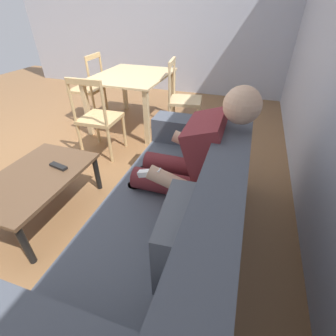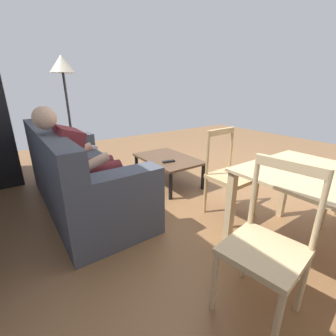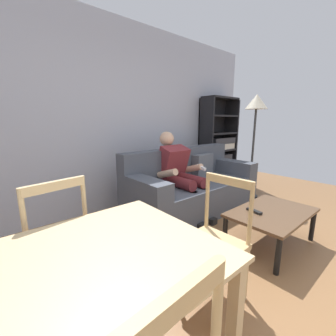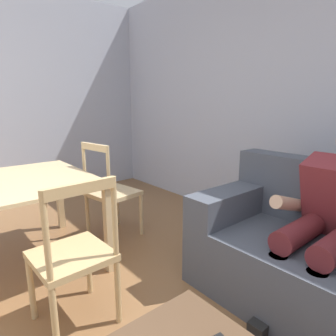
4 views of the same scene
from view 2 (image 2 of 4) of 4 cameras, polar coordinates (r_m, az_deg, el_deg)
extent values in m
plane|color=brown|center=(3.31, 16.50, -5.41)|extent=(8.17, 8.17, 0.00)
cube|color=#474C56|center=(2.93, -19.54, -4.25)|extent=(2.08, 0.86, 0.45)
cube|color=#474C56|center=(2.73, -27.15, 3.30)|extent=(2.07, 0.21, 0.48)
cube|color=#474C56|center=(2.00, -12.90, -4.33)|extent=(0.25, 0.85, 0.22)
cube|color=#474C56|center=(3.69, -24.32, 5.44)|extent=(0.25, 0.85, 0.22)
cube|color=#575B63|center=(3.11, -25.23, 4.27)|extent=(0.41, 0.17, 0.36)
cube|color=maroon|center=(2.50, -24.04, 2.86)|extent=(0.40, 0.38, 0.58)
sphere|color=#DBAD89|center=(2.41, -28.02, 10.77)|extent=(0.21, 0.21, 0.21)
cylinder|color=maroon|center=(2.52, -16.28, -0.49)|extent=(0.15, 0.44, 0.15)
cylinder|color=#DBAD89|center=(2.71, -11.31, -5.46)|extent=(0.11, 0.11, 0.45)
cube|color=black|center=(2.82, -9.57, -8.52)|extent=(0.10, 0.24, 0.08)
cylinder|color=maroon|center=(2.72, -17.87, 0.81)|extent=(0.15, 0.44, 0.15)
cylinder|color=#DBAD89|center=(2.89, -13.15, -3.92)|extent=(0.11, 0.11, 0.45)
cube|color=black|center=(3.00, -11.46, -6.85)|extent=(0.10, 0.24, 0.08)
cylinder|color=#DBAD89|center=(2.32, -18.16, 0.97)|extent=(0.09, 0.35, 0.19)
cylinder|color=#DBAD89|center=(2.79, -21.40, 3.61)|extent=(0.09, 0.35, 0.19)
cube|color=white|center=(2.82, -18.37, 4.98)|extent=(0.04, 0.15, 0.08)
cube|color=brown|center=(3.30, 0.00, 2.28)|extent=(0.96, 0.63, 0.03)
cylinder|color=black|center=(3.21, 8.58, -2.12)|extent=(0.05, 0.05, 0.36)
cylinder|color=black|center=(3.86, -0.46, 1.84)|extent=(0.05, 0.05, 0.36)
cylinder|color=black|center=(2.89, 0.62, -4.47)|extent=(0.05, 0.05, 0.36)
cylinder|color=black|center=(3.59, -7.66, 0.28)|extent=(0.05, 0.05, 0.36)
cube|color=black|center=(3.10, 0.13, 1.63)|extent=(0.08, 0.18, 0.02)
cube|color=black|center=(4.37, -34.46, -1.79)|extent=(0.82, 0.36, 0.04)
cube|color=black|center=(4.28, -35.36, 2.65)|extent=(0.82, 0.36, 0.04)
cube|color=beige|center=(4.31, -34.37, -0.93)|extent=(0.67, 0.31, 0.12)
cube|color=maroon|center=(4.25, -35.30, 3.69)|extent=(0.68, 0.31, 0.12)
cube|color=#333338|center=(4.20, -35.61, 5.17)|extent=(0.67, 0.29, 0.12)
cube|color=#D1B27F|center=(2.06, 35.31, -2.29)|extent=(1.18, 0.96, 0.02)
cube|color=#D1B27F|center=(2.75, 26.65, -4.03)|extent=(0.06, 0.06, 0.70)
cube|color=#D1B27F|center=(2.09, 14.91, -9.92)|extent=(0.06, 0.06, 0.70)
cube|color=#D1B27F|center=(1.54, 22.35, -18.45)|extent=(0.48, 0.48, 0.04)
cylinder|color=#D1B27F|center=(1.61, 11.31, -25.48)|extent=(0.04, 0.04, 0.45)
cylinder|color=#D1B27F|center=(1.51, 25.12, -31.32)|extent=(0.04, 0.04, 0.45)
cylinder|color=#D1B27F|center=(1.87, 18.47, -18.92)|extent=(0.04, 0.04, 0.45)
cylinder|color=#D1B27F|center=(1.78, 30.13, -23.06)|extent=(0.04, 0.04, 0.45)
cylinder|color=#D1B27F|center=(1.62, 20.28, -5.48)|extent=(0.03, 0.03, 0.51)
cylinder|color=#D1B27F|center=(1.52, 33.21, -9.33)|extent=(0.03, 0.03, 0.51)
cube|color=#D1B27F|center=(1.48, 27.82, 0.47)|extent=(0.38, 0.09, 0.06)
cube|color=tan|center=(2.55, 15.41, -2.23)|extent=(0.44, 0.44, 0.04)
cylinder|color=tan|center=(2.40, 15.72, -9.45)|extent=(0.04, 0.04, 0.44)
cylinder|color=tan|center=(2.69, 20.70, -6.77)|extent=(0.04, 0.04, 0.44)
cylinder|color=tan|center=(2.62, 9.11, -6.43)|extent=(0.04, 0.04, 0.44)
cylinder|color=tan|center=(2.88, 14.38, -4.29)|extent=(0.04, 0.04, 0.44)
cylinder|color=tan|center=(2.45, 9.69, 3.34)|extent=(0.03, 0.03, 0.49)
cylinder|color=tan|center=(2.73, 15.19, 4.62)|extent=(0.03, 0.03, 0.49)
cube|color=tan|center=(2.54, 12.95, 8.68)|extent=(0.05, 0.38, 0.06)
cylinder|color=tan|center=(2.80, 34.23, -7.84)|extent=(0.04, 0.04, 0.45)
cylinder|color=black|center=(4.18, -21.46, -0.53)|extent=(0.28, 0.28, 0.03)
cylinder|color=#333333|center=(4.00, -22.80, 9.60)|extent=(0.04, 0.04, 1.53)
cone|color=beige|center=(3.97, -24.59, 22.21)|extent=(0.36, 0.36, 0.24)
camera|label=1|loc=(3.73, -32.80, 19.50)|focal=25.79mm
camera|label=3|loc=(2.79, 50.52, 12.23)|focal=23.64mm
camera|label=4|loc=(3.87, 3.63, 19.01)|focal=30.72mm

